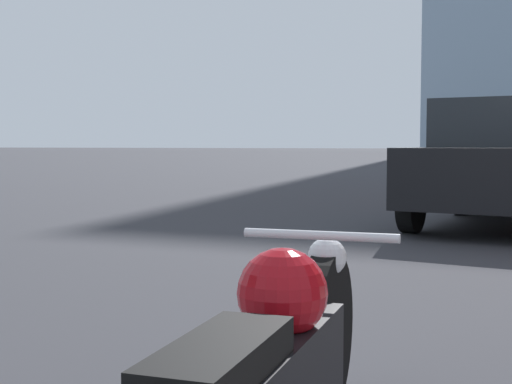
{
  "coord_description": "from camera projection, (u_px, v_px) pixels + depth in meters",
  "views": [
    {
      "loc": [
        3.19,
        2.38,
        1.1
      ],
      "look_at": [
        1.19,
        6.92,
        0.77
      ],
      "focal_mm": 50.0,
      "sensor_mm": 36.0,
      "label": 1
    }
  ],
  "objects": [
    {
      "name": "parked_car_black",
      "position": [
        504.0,
        163.0,
        9.54
      ],
      "size": [
        2.25,
        4.34,
        1.68
      ],
      "rotation": [
        0.0,
        0.0,
        -0.1
      ],
      "color": "black",
      "rests_on": "ground_plane"
    }
  ]
}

